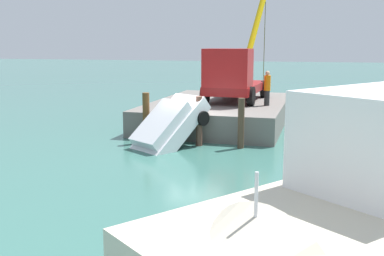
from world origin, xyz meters
name	(u,v)px	position (x,y,z in m)	size (l,w,h in m)	color
ground	(195,143)	(0.00, 0.00, 0.00)	(200.00, 200.00, 0.00)	#386B60
dock	(221,112)	(-5.47, 0.00, 0.63)	(10.70, 7.12, 1.26)	slate
crane_truck	(234,76)	(-5.19, 0.78, 2.70)	(8.06, 2.99, 6.68)	maroon
dock_worker	(267,88)	(-4.21, 2.72, 2.18)	(0.34, 0.34, 1.79)	#292929
salvaged_car	(163,133)	(1.29, -1.05, 0.63)	(4.30, 3.68, 3.37)	silver
moored_yacht	(349,244)	(10.65, 6.02, 0.64)	(12.90, 10.70, 6.06)	beige
piling_near	(146,118)	(0.51, -2.13, 1.14)	(0.31, 0.31, 2.27)	brown
piling_mid	(199,121)	(0.47, 0.33, 1.09)	(0.28, 0.28, 2.19)	brown
piling_far	(241,123)	(0.45, 2.18, 1.08)	(0.28, 0.28, 2.16)	#4D3929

